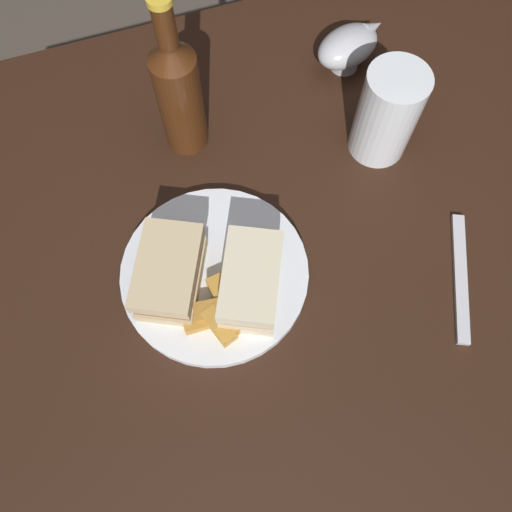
{
  "coord_description": "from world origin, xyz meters",
  "views": [
    {
      "loc": [
        -0.14,
        -0.23,
        1.35
      ],
      "look_at": [
        -0.06,
        0.0,
        0.75
      ],
      "focal_mm": 35.91,
      "sensor_mm": 36.0,
      "label": 1
    }
  ],
  "objects_px": {
    "gravy_boat": "(348,46)",
    "cider_bottle": "(179,93)",
    "sandwich_half_right": "(251,282)",
    "fork": "(460,277)",
    "sandwich_half_left": "(169,273)",
    "pint_glass": "(386,117)",
    "plate": "(215,273)"
  },
  "relations": [
    {
      "from": "plate",
      "to": "gravy_boat",
      "type": "relative_size",
      "value": 1.99
    },
    {
      "from": "sandwich_half_right",
      "to": "gravy_boat",
      "type": "bearing_deg",
      "value": 50.2
    },
    {
      "from": "plate",
      "to": "sandwich_half_left",
      "type": "height_order",
      "value": "sandwich_half_left"
    },
    {
      "from": "pint_glass",
      "to": "fork",
      "type": "relative_size",
      "value": 0.78
    },
    {
      "from": "cider_bottle",
      "to": "fork",
      "type": "xyz_separation_m",
      "value": [
        0.28,
        -0.33,
        -0.1
      ]
    },
    {
      "from": "plate",
      "to": "fork",
      "type": "relative_size",
      "value": 1.36
    },
    {
      "from": "sandwich_half_left",
      "to": "cider_bottle",
      "type": "height_order",
      "value": "cider_bottle"
    },
    {
      "from": "pint_glass",
      "to": "cider_bottle",
      "type": "distance_m",
      "value": 0.28
    },
    {
      "from": "gravy_boat",
      "to": "cider_bottle",
      "type": "bearing_deg",
      "value": -168.94
    },
    {
      "from": "sandwich_half_left",
      "to": "fork",
      "type": "distance_m",
      "value": 0.38
    },
    {
      "from": "sandwich_half_left",
      "to": "pint_glass",
      "type": "bearing_deg",
      "value": 19.01
    },
    {
      "from": "plate",
      "to": "cider_bottle",
      "type": "height_order",
      "value": "cider_bottle"
    },
    {
      "from": "sandwich_half_left",
      "to": "cider_bottle",
      "type": "xyz_separation_m",
      "value": [
        0.08,
        0.22,
        0.05
      ]
    },
    {
      "from": "pint_glass",
      "to": "gravy_boat",
      "type": "relative_size",
      "value": 1.14
    },
    {
      "from": "sandwich_half_left",
      "to": "fork",
      "type": "height_order",
      "value": "sandwich_half_left"
    },
    {
      "from": "gravy_boat",
      "to": "fork",
      "type": "xyz_separation_m",
      "value": [
        0.01,
        -0.38,
        -0.04
      ]
    },
    {
      "from": "sandwich_half_right",
      "to": "fork",
      "type": "distance_m",
      "value": 0.28
    },
    {
      "from": "plate",
      "to": "sandwich_half_right",
      "type": "relative_size",
      "value": 1.83
    },
    {
      "from": "gravy_boat",
      "to": "plate",
      "type": "bearing_deg",
      "value": -137.45
    },
    {
      "from": "plate",
      "to": "gravy_boat",
      "type": "bearing_deg",
      "value": 42.55
    },
    {
      "from": "plate",
      "to": "sandwich_half_left",
      "type": "relative_size",
      "value": 1.81
    },
    {
      "from": "sandwich_half_left",
      "to": "pint_glass",
      "type": "relative_size",
      "value": 0.96
    },
    {
      "from": "gravy_boat",
      "to": "sandwich_half_left",
      "type": "bearing_deg",
      "value": -142.55
    },
    {
      "from": "gravy_boat",
      "to": "fork",
      "type": "height_order",
      "value": "gravy_boat"
    },
    {
      "from": "gravy_boat",
      "to": "cider_bottle",
      "type": "distance_m",
      "value": 0.28
    },
    {
      "from": "pint_glass",
      "to": "gravy_boat",
      "type": "xyz_separation_m",
      "value": [
        0.01,
        0.15,
        -0.02
      ]
    },
    {
      "from": "sandwich_half_left",
      "to": "cider_bottle",
      "type": "bearing_deg",
      "value": 69.85
    },
    {
      "from": "pint_glass",
      "to": "cider_bottle",
      "type": "height_order",
      "value": "cider_bottle"
    },
    {
      "from": "plate",
      "to": "fork",
      "type": "distance_m",
      "value": 0.32
    },
    {
      "from": "pint_glass",
      "to": "sandwich_half_left",
      "type": "bearing_deg",
      "value": -160.99
    },
    {
      "from": "plate",
      "to": "gravy_boat",
      "type": "height_order",
      "value": "gravy_boat"
    },
    {
      "from": "sandwich_half_left",
      "to": "pint_glass",
      "type": "height_order",
      "value": "pint_glass"
    }
  ]
}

